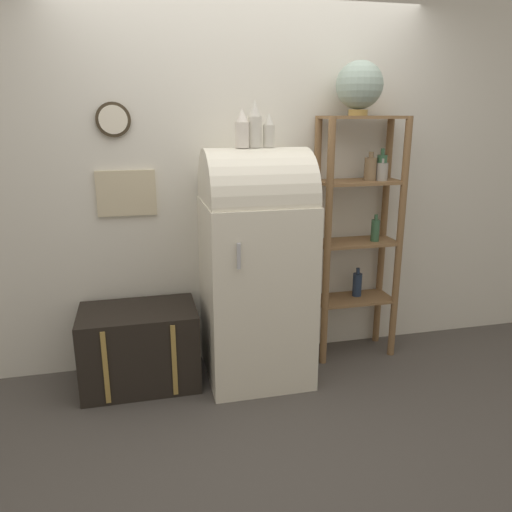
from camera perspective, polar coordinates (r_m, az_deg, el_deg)
The scene contains 9 objects.
ground_plane at distance 3.46m, azimuth 0.87°, elevation -14.90°, with size 12.00×12.00×0.00m, color #4C4742.
wall_back at distance 3.55m, azimuth -1.42°, elevation 9.13°, with size 7.00×0.09×2.70m.
refrigerator at distance 3.32m, azimuth -0.01°, elevation -0.70°, with size 0.68×0.69×1.57m.
suitcase_trunk at distance 3.48m, azimuth -13.13°, elevation -10.09°, with size 0.76×0.49×0.53m.
shelf_unit at distance 3.68m, azimuth 11.70°, elevation 3.43°, with size 0.60×0.30×1.76m.
globe at distance 3.55m, azimuth 11.73°, elevation 18.54°, with size 0.31×0.31×0.35m.
vase_left at distance 3.15m, azimuth -1.60°, elevation 14.26°, with size 0.09×0.09×0.24m.
vase_center at distance 3.18m, azimuth -0.16°, elevation 14.70°, with size 0.09×0.09×0.29m.
vase_right at distance 3.20m, azimuth 1.48°, elevation 14.06°, with size 0.07×0.07×0.21m.
Camera 1 is at (-0.74, -2.87, 1.77)m, focal length 35.00 mm.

